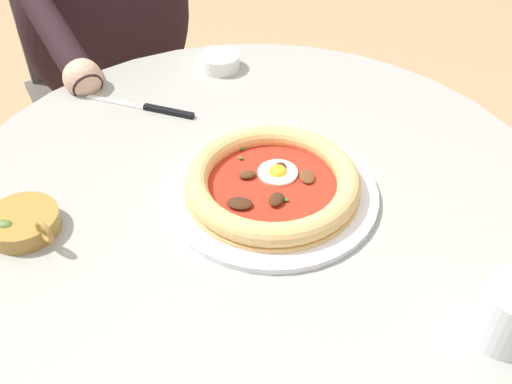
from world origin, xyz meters
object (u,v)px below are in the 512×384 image
diner_person (119,87)px  cafe_chair_diner (103,64)px  olive_pan (22,223)px  pizza_on_plate (273,183)px  steak_knife (155,109)px  ramekin_capers (220,61)px  water_glass (509,317)px  dining_table (254,269)px

diner_person → cafe_chair_diner: diner_person is taller
cafe_chair_diner → olive_pan: bearing=121.1°
pizza_on_plate → diner_person: diner_person is taller
steak_knife → cafe_chair_diner: (0.43, -0.39, -0.21)m
steak_knife → olive_pan: 0.32m
pizza_on_plate → cafe_chair_diner: cafe_chair_diner is taller
steak_knife → diner_person: diner_person is taller
steak_knife → olive_pan: olive_pan is taller
steak_knife → ramekin_capers: 0.18m
ramekin_capers → diner_person: (0.35, -0.13, -0.22)m
olive_pan → diner_person: 0.73m
water_glass → cafe_chair_diner: 1.22m
pizza_on_plate → cafe_chair_diner: 0.89m
pizza_on_plate → olive_pan: 0.34m
dining_table → water_glass: 0.43m
diner_person → dining_table: bearing=143.3°
pizza_on_plate → dining_table: bearing=8.3°
water_glass → cafe_chair_diner: size_ratio=0.09×
steak_knife → diner_person: (0.32, -0.30, -0.20)m
pizza_on_plate → olive_pan: (0.27, 0.21, -0.01)m
pizza_on_plate → cafe_chair_diner: size_ratio=0.35×
dining_table → olive_pan: bearing=39.9°
dining_table → steak_knife: 0.32m
olive_pan → cafe_chair_diner: bearing=-58.9°
diner_person → cafe_chair_diner: 0.14m
pizza_on_plate → ramekin_capers: bearing=-50.7°
ramekin_capers → cafe_chair_diner: size_ratio=0.09×
olive_pan → cafe_chair_diner: cafe_chair_diner is taller
dining_table → diner_person: bearing=-36.7°
dining_table → steak_knife: size_ratio=4.43×
pizza_on_plate → steak_knife: 0.29m
pizza_on_plate → cafe_chair_diner: (0.70, -0.50, -0.22)m
ramekin_capers → dining_table: bearing=125.3°
steak_knife → pizza_on_plate: bearing=157.4°
water_glass → ramekin_capers: water_glass is taller
water_glass → diner_person: size_ratio=0.07×
steak_knife → diner_person: 0.49m
olive_pan → diner_person: bearing=-63.1°
water_glass → olive_pan: (0.60, 0.09, -0.02)m
ramekin_capers → olive_pan: (0.04, 0.50, -0.00)m
dining_table → diner_person: size_ratio=0.78×
diner_person → cafe_chair_diner: (0.11, -0.09, -0.00)m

